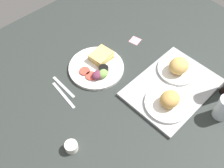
% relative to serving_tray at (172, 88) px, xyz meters
% --- Properties ---
extents(ground_plane, '(1.90, 1.50, 0.03)m').
position_rel_serving_tray_xyz_m(ground_plane, '(0.20, -0.23, -0.02)').
color(ground_plane, '#282D2B').
extents(serving_tray, '(0.46, 0.35, 0.02)m').
position_rel_serving_tray_xyz_m(serving_tray, '(0.00, 0.00, 0.00)').
color(serving_tray, '#9EA0A3').
rests_on(serving_tray, ground_plane).
extents(bread_plate_near, '(0.21, 0.21, 0.09)m').
position_rel_serving_tray_xyz_m(bread_plate_near, '(-0.09, -0.05, 0.04)').
color(bread_plate_near, white).
rests_on(bread_plate_near, serving_tray).
extents(bread_plate_far, '(0.21, 0.21, 0.08)m').
position_rel_serving_tray_xyz_m(bread_plate_far, '(0.10, 0.05, 0.03)').
color(bread_plate_far, white).
rests_on(bread_plate_far, serving_tray).
extents(plate_with_salad, '(0.29, 0.29, 0.05)m').
position_rel_serving_tray_xyz_m(plate_with_salad, '(0.19, -0.35, 0.01)').
color(plate_with_salad, white).
rests_on(plate_with_salad, ground_plane).
extents(drinking_glass, '(0.07, 0.07, 0.13)m').
position_rel_serving_tray_xyz_m(drinking_glass, '(-0.05, 0.25, 0.05)').
color(drinking_glass, silver).
rests_on(drinking_glass, ground_plane).
extents(espresso_cup, '(0.06, 0.06, 0.04)m').
position_rel_serving_tray_xyz_m(espresso_cup, '(0.56, -0.08, 0.01)').
color(espresso_cup, silver).
rests_on(espresso_cup, ground_plane).
extents(fork, '(0.01, 0.17, 0.01)m').
position_rel_serving_tray_xyz_m(fork, '(0.39, -0.37, -0.01)').
color(fork, '#B7B7BC').
rests_on(fork, ground_plane).
extents(knife, '(0.03, 0.19, 0.01)m').
position_rel_serving_tray_xyz_m(knife, '(0.42, -0.33, -0.01)').
color(knife, '#B7B7BC').
rests_on(knife, ground_plane).
extents(sticky_note, '(0.07, 0.07, 0.00)m').
position_rel_serving_tray_xyz_m(sticky_note, '(-0.11, -0.36, -0.01)').
color(sticky_note, pink).
rests_on(sticky_note, ground_plane).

